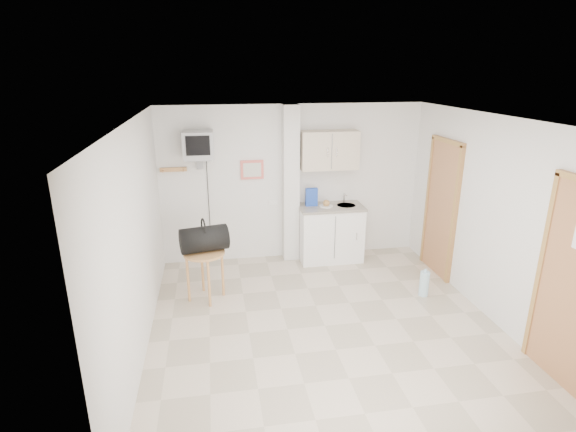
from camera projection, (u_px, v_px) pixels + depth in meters
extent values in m
plane|color=beige|center=(325.00, 326.00, 5.52)|extent=(4.50, 4.50, 0.00)
cube|color=white|center=(293.00, 183.00, 7.24)|extent=(4.20, 0.04, 2.50)
cube|color=white|center=(412.00, 344.00, 3.03)|extent=(4.20, 0.04, 2.50)
cube|color=white|center=(137.00, 242.00, 4.79)|extent=(0.04, 4.50, 2.50)
cube|color=white|center=(495.00, 221.00, 5.47)|extent=(0.04, 4.50, 2.50)
cube|color=white|center=(331.00, 120.00, 4.74)|extent=(4.20, 4.50, 0.04)
cube|color=white|center=(291.00, 185.00, 7.13)|extent=(0.25, 0.22, 2.50)
cube|color=#E46157|center=(252.00, 170.00, 7.04)|extent=(0.36, 0.03, 0.30)
cube|color=silver|center=(252.00, 170.00, 7.02)|extent=(0.28, 0.01, 0.22)
cube|color=#B77544|center=(173.00, 170.00, 6.82)|extent=(0.40, 0.05, 0.06)
cube|color=white|center=(273.00, 202.00, 7.27)|extent=(0.15, 0.02, 0.08)
cylinder|color=#B77544|center=(163.00, 171.00, 6.74)|extent=(0.02, 0.08, 0.02)
cylinder|color=#B77544|center=(183.00, 171.00, 6.79)|extent=(0.02, 0.08, 0.02)
cube|color=#A36937|center=(441.00, 210.00, 6.71)|extent=(0.04, 0.75, 2.00)
cube|color=brown|center=(440.00, 210.00, 6.71)|extent=(0.06, 0.87, 2.06)
cube|color=#A36937|center=(574.00, 290.00, 4.28)|extent=(0.04, 0.82, 2.02)
cube|color=brown|center=(573.00, 290.00, 4.27)|extent=(0.06, 0.94, 2.08)
cube|color=white|center=(330.00, 234.00, 7.33)|extent=(1.00, 0.55, 0.88)
cube|color=gray|center=(331.00, 207.00, 7.18)|extent=(1.03, 0.58, 0.04)
cylinder|color=#B7B7BA|center=(346.00, 207.00, 7.22)|extent=(0.30, 0.30, 0.05)
cylinder|color=#B7B7BA|center=(344.00, 198.00, 7.32)|extent=(0.02, 0.02, 0.16)
cylinder|color=#B7B7BA|center=(345.00, 195.00, 7.24)|extent=(0.02, 0.13, 0.02)
cube|color=beige|center=(329.00, 150.00, 7.00)|extent=(0.90, 0.32, 0.60)
cube|color=#1F44B2|center=(312.00, 197.00, 7.14)|extent=(0.19, 0.07, 0.29)
cylinder|color=white|center=(326.00, 206.00, 7.14)|extent=(0.22, 0.22, 0.01)
sphere|color=tan|center=(326.00, 203.00, 7.13)|extent=(0.11, 0.11, 0.11)
cube|color=slate|center=(199.00, 159.00, 6.70)|extent=(0.36, 0.32, 0.02)
cube|color=slate|center=(200.00, 162.00, 6.85)|extent=(0.10, 0.06, 0.20)
cube|color=#9F9FA1|center=(198.00, 145.00, 6.57)|extent=(0.44, 0.42, 0.40)
cube|color=black|center=(198.00, 146.00, 6.36)|extent=(0.34, 0.02, 0.28)
cylinder|color=black|center=(209.00, 211.00, 7.12)|extent=(0.01, 0.01, 1.73)
cylinder|color=#B77544|center=(204.00, 253.00, 5.98)|extent=(0.55, 0.55, 0.03)
cylinder|color=#B77544|center=(223.00, 274.00, 6.17)|extent=(0.04, 0.04, 0.66)
cylinder|color=#B77544|center=(202.00, 269.00, 6.30)|extent=(0.04, 0.04, 0.66)
cylinder|color=#B77544|center=(188.00, 279.00, 6.01)|extent=(0.04, 0.04, 0.66)
cylinder|color=#B77544|center=(209.00, 284.00, 5.88)|extent=(0.04, 0.04, 0.66)
cylinder|color=black|center=(204.00, 239.00, 5.96)|extent=(0.68, 0.46, 0.34)
torus|color=black|center=(203.00, 228.00, 5.91)|extent=(0.08, 0.26, 0.26)
cylinder|color=#ACD6E8|center=(424.00, 284.00, 6.21)|extent=(0.13, 0.13, 0.35)
cylinder|color=#ACD6E8|center=(426.00, 271.00, 6.15)|extent=(0.04, 0.04, 0.04)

